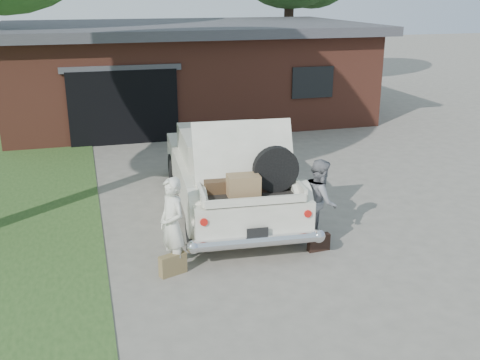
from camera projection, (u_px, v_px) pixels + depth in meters
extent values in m
plane|color=gray|center=(249.00, 248.00, 10.07)|extent=(90.00, 90.00, 0.00)
cube|color=brown|center=(185.00, 75.00, 20.33)|extent=(12.00, 7.00, 3.00)
cube|color=#4C4C51|center=(184.00, 28.00, 19.80)|extent=(12.80, 7.80, 0.30)
cube|color=black|center=(124.00, 107.00, 16.67)|extent=(3.20, 0.30, 2.20)
cube|color=#4C4C51|center=(121.00, 68.00, 16.24)|extent=(3.50, 0.12, 0.18)
cube|color=black|center=(313.00, 82.00, 17.99)|extent=(1.40, 0.08, 1.00)
cylinder|color=#38281E|center=(288.00, 31.00, 25.81)|extent=(0.44, 0.44, 5.23)
cube|color=white|center=(227.00, 177.00, 11.79)|extent=(2.40, 5.50, 0.70)
cube|color=beige|center=(224.00, 145.00, 11.89)|extent=(1.91, 2.26, 0.56)
cube|color=black|center=(216.00, 134.00, 12.84)|extent=(1.67, 0.20, 0.47)
cube|color=black|center=(233.00, 159.00, 10.95)|extent=(1.67, 0.20, 0.47)
cylinder|color=black|center=(194.00, 229.00, 10.01)|extent=(0.28, 0.72, 0.71)
cylinder|color=black|center=(295.00, 220.00, 10.38)|extent=(0.28, 0.72, 0.71)
cylinder|color=black|center=(174.00, 169.00, 13.40)|extent=(0.28, 0.72, 0.71)
cylinder|color=black|center=(251.00, 164.00, 13.77)|extent=(0.28, 0.72, 0.71)
cylinder|color=silver|center=(257.00, 241.00, 9.33)|extent=(2.21, 0.34, 0.19)
cylinder|color=#A5140F|center=(204.00, 221.00, 9.10)|extent=(0.14, 0.12, 0.13)
cylinder|color=#A5140F|center=(307.00, 213.00, 9.44)|extent=(0.14, 0.12, 0.13)
cube|color=black|center=(258.00, 233.00, 9.26)|extent=(0.37, 0.05, 0.18)
cube|color=black|center=(248.00, 193.00, 9.78)|extent=(1.74, 1.29, 0.04)
cube|color=white|center=(199.00, 191.00, 9.58)|extent=(0.14, 1.18, 0.19)
cube|color=white|center=(296.00, 184.00, 9.91)|extent=(0.14, 1.18, 0.19)
cube|color=white|center=(256.00, 201.00, 9.21)|extent=(1.72, 0.18, 0.13)
cube|color=white|center=(244.00, 155.00, 9.92)|extent=(1.83, 0.63, 1.16)
cube|color=#503822|center=(223.00, 184.00, 9.82)|extent=(0.71, 0.48, 0.22)
cube|color=#9D7A50|center=(243.00, 186.00, 9.51)|extent=(0.57, 0.39, 0.38)
cube|color=black|center=(247.00, 185.00, 9.83)|extent=(0.64, 0.45, 0.19)
cylinder|color=black|center=(276.00, 169.00, 9.69)|extent=(0.81, 0.23, 0.80)
imported|color=silver|center=(172.00, 225.00, 9.04)|extent=(0.56, 0.68, 1.60)
imported|color=gray|center=(320.00, 201.00, 10.17)|extent=(0.77, 0.88, 1.55)
cube|color=olive|center=(173.00, 264.00, 9.09)|extent=(0.48, 0.29, 0.35)
cube|color=black|center=(319.00, 242.00, 9.94)|extent=(0.41, 0.16, 0.31)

